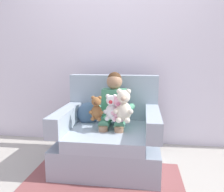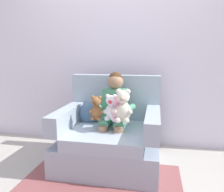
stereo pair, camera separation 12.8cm
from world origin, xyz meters
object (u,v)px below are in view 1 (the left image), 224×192
plush_cream (124,107)px  plush_white (111,108)px  plush_pink (119,110)px  throw_pillow (88,114)px  armchair (110,137)px  seated_child (114,107)px  plush_brown (97,109)px

plush_cream → plush_white: bearing=162.9°
plush_white → plush_pink: (0.08, -0.02, -0.01)m
plush_pink → throw_pillow: (-0.38, 0.27, -0.12)m
armchair → plush_white: size_ratio=3.93×
seated_child → plush_brown: seated_child is taller
armchair → throw_pillow: armchair is taller
plush_white → plush_brown: 0.15m
plush_pink → throw_pillow: plush_pink is taller
armchair → plush_pink: bearing=-52.8°
seated_child → plush_pink: seated_child is taller
plush_white → plush_cream: plush_cream is taller
armchair → seated_child: bearing=33.0°
plush_cream → plush_pink: bearing=158.3°
armchair → plush_pink: size_ratio=4.24×
plush_white → plush_pink: bearing=-11.1°
armchair → plush_pink: armchair is taller
plush_white → throw_pillow: plush_white is taller
armchair → throw_pillow: size_ratio=4.03×
plush_white → plush_brown: bearing=-167.1°
plush_cream → plush_pink: (-0.05, 0.02, -0.04)m
plush_cream → throw_pillow: size_ratio=1.27×
seated_child → plush_white: size_ratio=3.09×
plush_white → armchair: bearing=110.0°
seated_child → throw_pillow: 0.34m
plush_cream → plush_pink: plush_cream is taller
plush_cream → throw_pillow: (-0.43, 0.29, -0.16)m
seated_child → plush_cream: size_ratio=2.50×
plush_pink → throw_pillow: 0.48m
plush_white → plush_pink: size_ratio=1.08×
plush_white → plush_brown: (-0.15, -0.02, -0.01)m
armchair → plush_white: (0.04, -0.13, 0.35)m
seated_child → plush_white: 0.15m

